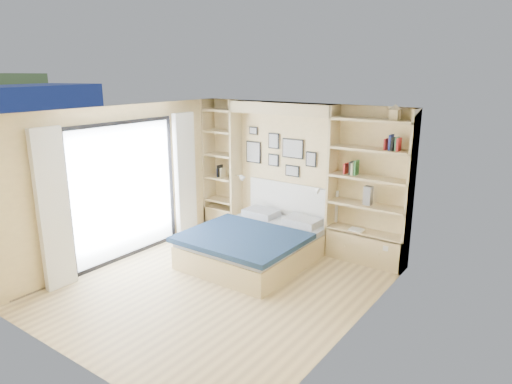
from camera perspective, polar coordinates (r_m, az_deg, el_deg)
The scene contains 9 objects.
ground at distance 6.74m, azimuth -4.58°, elevation -11.73°, with size 4.50×4.50×0.00m, color #D6BB83.
room_shell at distance 7.71m, azimuth 0.32°, elevation 0.35°, with size 4.50×4.50×4.50m.
bed at distance 7.51m, azimuth 0.02°, elevation -6.42°, with size 1.81×2.25×1.07m.
photo_gallery at distance 8.21m, azimuth 2.79°, elevation 4.99°, with size 1.48×0.02×0.82m.
reading_lamps at distance 8.05m, azimuth 2.79°, elevation 1.12°, with size 1.92×0.12×0.15m.
shelf_decor at distance 7.35m, azimuth 12.24°, elevation 4.12°, with size 3.49×0.23×2.03m.
deck at distance 9.31m, azimuth -21.89°, elevation -5.12°, with size 3.20×4.00×0.05m, color brown.
deck_chair at distance 8.57m, azimuth -20.57°, elevation -3.70°, with size 0.76×0.99×0.88m.
shipping_container at distance 17.73m, azimuth -27.47°, elevation 7.61°, with size 2.43×6.07×2.53m, color navy.
Camera 1 is at (3.92, -4.58, 3.02)m, focal length 32.00 mm.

